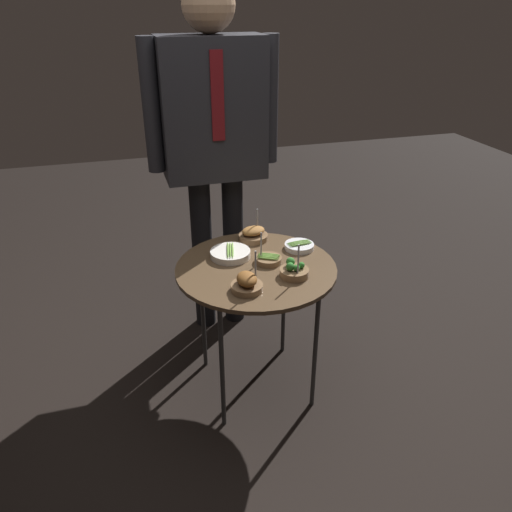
% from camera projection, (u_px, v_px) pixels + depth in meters
% --- Properties ---
extents(ground_plane, '(8.00, 8.00, 0.00)m').
position_uv_depth(ground_plane, '(256.00, 383.00, 2.41)').
color(ground_plane, black).
extents(serving_cart, '(0.68, 0.68, 0.64)m').
position_uv_depth(serving_cart, '(256.00, 275.00, 2.13)').
color(serving_cart, brown).
rests_on(serving_cart, ground_plane).
extents(bowl_roast_near_rim, '(0.13, 0.13, 0.17)m').
position_uv_depth(bowl_roast_near_rim, '(247.00, 283.00, 1.93)').
color(bowl_roast_near_rim, brown).
rests_on(bowl_roast_near_rim, serving_cart).
extents(bowl_asparagus_mid_left, '(0.13, 0.13, 0.03)m').
position_uv_depth(bowl_asparagus_mid_left, '(299.00, 246.00, 2.25)').
color(bowl_asparagus_mid_left, silver).
rests_on(bowl_asparagus_mid_left, serving_cart).
extents(bowl_asparagus_back_left, '(0.18, 0.18, 0.04)m').
position_uv_depth(bowl_asparagus_back_left, '(230.00, 254.00, 2.18)').
color(bowl_asparagus_back_left, silver).
rests_on(bowl_asparagus_back_left, serving_cart).
extents(bowl_broccoli_front_left, '(0.12, 0.12, 0.16)m').
position_uv_depth(bowl_broccoli_front_left, '(294.00, 271.00, 2.03)').
color(bowl_broccoli_front_left, brown).
rests_on(bowl_broccoli_front_left, serving_cart).
extents(bowl_asparagus_front_center, '(0.11, 0.11, 0.14)m').
position_uv_depth(bowl_asparagus_front_center, '(268.00, 259.00, 2.14)').
color(bowl_asparagus_front_center, brown).
rests_on(bowl_asparagus_front_center, serving_cart).
extents(bowl_roast_back_right, '(0.14, 0.14, 0.14)m').
position_uv_depth(bowl_roast_back_right, '(253.00, 234.00, 2.33)').
color(bowl_roast_back_right, brown).
rests_on(bowl_roast_back_right, serving_cart).
extents(waiter_figure, '(0.64, 0.24, 1.75)m').
position_uv_depth(waiter_figure, '(213.00, 127.00, 2.38)').
color(waiter_figure, black).
rests_on(waiter_figure, ground_plane).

